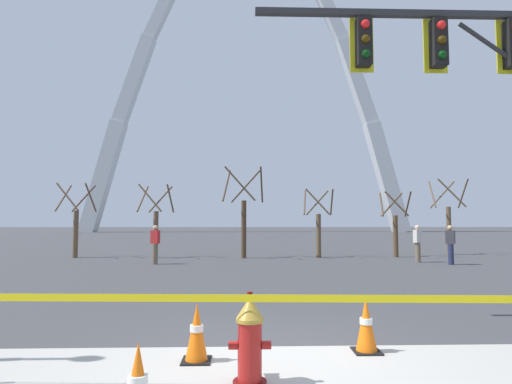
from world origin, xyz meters
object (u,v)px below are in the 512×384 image
fire_hydrant (250,341)px  pedestrian_standing_center (418,243)px  monument_arch (246,88)px  traffic_cone_by_hydrant (366,325)px  traffic_signal_gantry (496,85)px  pedestrian_walking_left (451,244)px  pedestrian_walking_right (155,244)px  traffic_cone_curb_edge (197,333)px

fire_hydrant → pedestrian_standing_center: (7.40, 13.12, 0.35)m
monument_arch → pedestrian_standing_center: monument_arch is taller
traffic_cone_by_hydrant → traffic_signal_gantry: 5.23m
pedestrian_walking_left → monument_arch: bearing=98.9°
pedestrian_walking_right → traffic_signal_gantry: bearing=-50.0°
pedestrian_walking_left → pedestrian_walking_right: same height
traffic_cone_by_hydrant → pedestrian_walking_left: pedestrian_walking_left is taller
monument_arch → pedestrian_standing_center: 55.64m
pedestrian_standing_center → pedestrian_walking_right: 11.11m
traffic_cone_curb_edge → pedestrian_standing_center: size_ratio=0.46×
fire_hydrant → traffic_signal_gantry: (4.59, 2.79, 3.80)m
traffic_signal_gantry → pedestrian_standing_center: traffic_signal_gantry is taller
monument_arch → pedestrian_walking_left: bearing=-81.1°
monument_arch → pedestrian_standing_center: (7.05, -50.11, -23.14)m
monument_arch → pedestrian_walking_left: (7.99, -51.10, -23.14)m
traffic_cone_by_hydrant → traffic_cone_curb_edge: same height
traffic_cone_by_hydrant → monument_arch: 66.51m
traffic_signal_gantry → monument_arch: (-4.24, 60.44, 19.69)m
fire_hydrant → pedestrian_walking_right: 13.20m
traffic_cone_by_hydrant → pedestrian_standing_center: size_ratio=0.46×
pedestrian_walking_left → pedestrian_standing_center: 1.36m
pedestrian_walking_right → pedestrian_walking_left: bearing=-2.6°
traffic_cone_curb_edge → pedestrian_standing_center: bearing=56.9°
traffic_signal_gantry → pedestrian_walking_left: bearing=68.1°
traffic_cone_curb_edge → monument_arch: monument_arch is taller
traffic_cone_by_hydrant → monument_arch: size_ratio=0.01×
traffic_signal_gantry → pedestrian_walking_right: size_ratio=4.04×
pedestrian_walking_left → pedestrian_standing_center: same height
traffic_cone_by_hydrant → pedestrian_standing_center: 13.40m
fire_hydrant → traffic_cone_by_hydrant: size_ratio=1.36×
traffic_signal_gantry → monument_arch: size_ratio=0.12×
monument_arch → pedestrian_walking_right: size_ratio=34.43×
monument_arch → pedestrian_standing_center: size_ratio=34.43×
traffic_cone_curb_edge → pedestrian_walking_left: bearing=51.7°
traffic_cone_curb_edge → traffic_signal_gantry: bearing=21.2°
traffic_cone_curb_edge → pedestrian_standing_center: pedestrian_standing_center is taller
traffic_cone_by_hydrant → pedestrian_walking_right: (-5.28, 11.61, 0.46)m
traffic_cone_by_hydrant → pedestrian_walking_right: 12.76m
traffic_cone_by_hydrant → monument_arch: (-1.23, 62.17, 23.60)m
pedestrian_walking_left → pedestrian_standing_center: (-0.93, 0.99, 0.00)m
pedestrian_walking_left → pedestrian_walking_right: size_ratio=1.00×
traffic_cone_by_hydrant → traffic_cone_curb_edge: (-2.24, -0.31, 0.00)m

